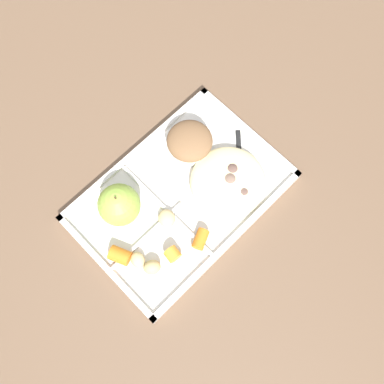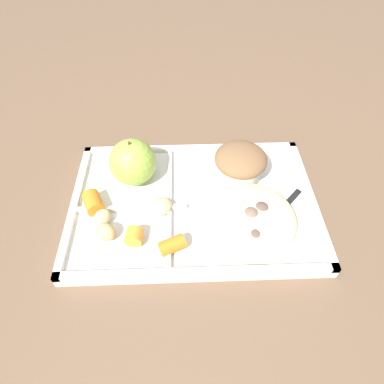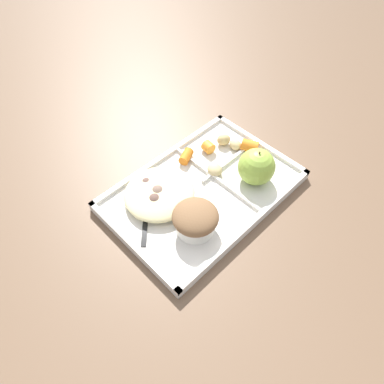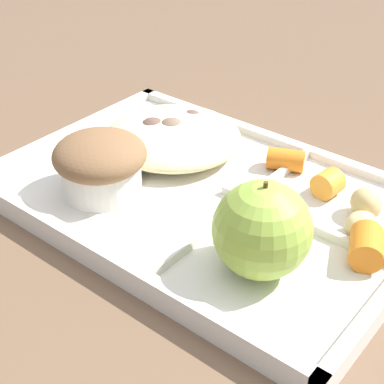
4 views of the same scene
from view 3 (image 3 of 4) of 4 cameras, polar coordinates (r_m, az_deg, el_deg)
The scene contains 15 objects.
ground at distance 0.75m, azimuth 1.80°, elevation -0.24°, with size 6.00×6.00×0.00m, color brown.
lunch_tray at distance 0.74m, azimuth 1.86°, elevation 0.20°, with size 0.40×0.27×0.02m.
green_apple at distance 0.74m, azimuth 10.55°, elevation 4.09°, with size 0.08×0.08×0.08m.
bran_muffin at distance 0.65m, azimuth 0.55°, elevation -4.53°, with size 0.09×0.09×0.06m.
carrot_slice_small at distance 0.78m, azimuth -0.98°, elevation 5.88°, with size 0.02×0.02×0.04m, color orange.
carrot_slice_large at distance 0.80m, azimuth 2.70°, elevation 7.39°, with size 0.03×0.03×0.02m, color orange.
carrot_slice_tilted at distance 0.81m, azimuth 9.48°, elevation 7.46°, with size 0.03×0.03×0.04m, color orange.
potato_chunk_small at distance 0.82m, azimuth 7.14°, elevation 7.72°, with size 0.03×0.03×0.02m, color tan.
potato_chunk_wedge at distance 0.76m, azimuth 3.74°, elevation 3.72°, with size 0.04×0.03×0.02m, color tan.
potato_chunk_corner at distance 0.82m, azimuth 5.23°, elevation 8.55°, with size 0.03×0.03×0.03m, color tan.
egg_noodle_pile at distance 0.71m, azimuth -5.37°, elevation -0.23°, with size 0.15×0.14×0.03m, color beige.
meatball_back at distance 0.71m, azimuth -5.61°, elevation -0.22°, with size 0.04×0.04×0.04m, color #755B4C.
meatball_center at distance 0.73m, azimuth -7.40°, elevation 1.19°, with size 0.03×0.03×0.03m, color brown.
meatball_front at distance 0.70m, azimuth -6.12°, elevation -1.51°, with size 0.03×0.03×0.03m, color brown.
plastic_fork at distance 0.71m, azimuth -7.44°, elevation -2.51°, with size 0.12×0.13×0.00m.
Camera 3 is at (0.34, 0.31, 0.59)m, focal length 32.46 mm.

